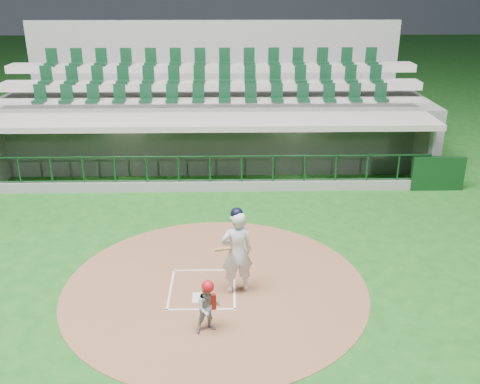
{
  "coord_description": "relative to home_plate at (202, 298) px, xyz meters",
  "views": [
    {
      "loc": [
        0.65,
        -11.15,
        6.82
      ],
      "look_at": [
        0.95,
        2.6,
        1.3
      ],
      "focal_mm": 40.0,
      "sensor_mm": 36.0,
      "label": 1
    }
  ],
  "objects": [
    {
      "name": "ground",
      "position": [
        0.0,
        0.7,
        -0.02
      ],
      "size": [
        120.0,
        120.0,
        0.0
      ],
      "primitive_type": "plane",
      "color": "#154C15",
      "rests_on": "ground"
    },
    {
      "name": "seating_deck",
      "position": [
        0.0,
        11.61,
        1.4
      ],
      "size": [
        17.0,
        6.72,
        5.15
      ],
      "color": "slate",
      "rests_on": "ground"
    },
    {
      "name": "dugout_structure",
      "position": [
        0.08,
        8.52,
        0.94
      ],
      "size": [
        16.4,
        3.7,
        3.0
      ],
      "color": "slate",
      "rests_on": "ground"
    },
    {
      "name": "batter",
      "position": [
        0.81,
        0.3,
        1.04
      ],
      "size": [
        0.96,
        0.97,
        2.12
      ],
      "color": "silver",
      "rests_on": "dirt_circle"
    },
    {
      "name": "batter_box_chalk",
      "position": [
        0.0,
        0.4,
        -0.0
      ],
      "size": [
        1.55,
        1.8,
        0.01
      ],
      "color": "white",
      "rests_on": "ground"
    },
    {
      "name": "catcher",
      "position": [
        0.2,
        -1.2,
        0.58
      ],
      "size": [
        0.65,
        0.58,
        1.19
      ],
      "color": "gray",
      "rests_on": "dirt_circle"
    },
    {
      "name": "home_plate",
      "position": [
        0.0,
        0.0,
        0.0
      ],
      "size": [
        0.43,
        0.43,
        0.02
      ],
      "primitive_type": "cube",
      "color": "silver",
      "rests_on": "dirt_circle"
    },
    {
      "name": "dirt_circle",
      "position": [
        0.3,
        0.5,
        -0.02
      ],
      "size": [
        7.2,
        7.2,
        0.01
      ],
      "primitive_type": "cylinder",
      "color": "brown",
      "rests_on": "ground"
    }
  ]
}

